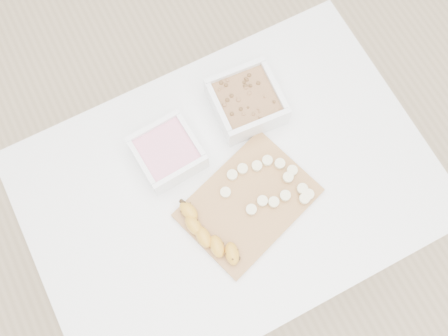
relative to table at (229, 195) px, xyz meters
name	(u,v)px	position (x,y,z in m)	size (l,w,h in m)	color
ground	(228,235)	(0.00, 0.00, -0.65)	(3.50, 3.50, 0.00)	#C6AD89
table	(229,195)	(0.00, 0.00, 0.00)	(1.00, 0.70, 0.75)	white
bowl_yogurt	(168,153)	(-0.10, 0.14, 0.13)	(0.16, 0.16, 0.07)	white
bowl_granola	(246,102)	(0.13, 0.17, 0.14)	(0.18, 0.18, 0.08)	white
cutting_board	(248,203)	(0.02, -0.06, 0.10)	(0.31, 0.22, 0.01)	#AB7943
banana	(209,235)	(-0.10, -0.09, 0.13)	(0.05, 0.19, 0.03)	gold
banana_slices	(271,184)	(0.09, -0.05, 0.12)	(0.20, 0.16, 0.02)	#F3E9B6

